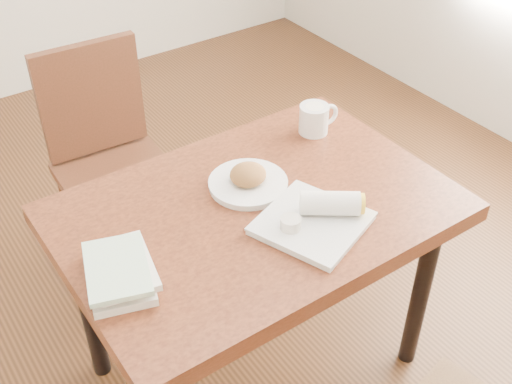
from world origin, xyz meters
TOP-DOWN VIEW (x-y plane):
  - ground at (0.00, 0.00)m, footprint 4.00×5.00m
  - table at (0.00, 0.00)m, footprint 1.15×0.79m
  - chair_far at (-0.14, 0.80)m, footprint 0.44×0.44m
  - plate_scone at (0.03, 0.09)m, footprint 0.25×0.25m
  - coffee_mug at (0.40, 0.22)m, footprint 0.15×0.10m
  - plate_burrito at (0.10, -0.17)m, footprint 0.36×0.36m
  - book_stack at (-0.46, -0.05)m, footprint 0.23×0.27m

SIDE VIEW (x-z plane):
  - ground at x=0.00m, z-range -0.01..0.00m
  - chair_far at x=-0.14m, z-range 0.07..1.03m
  - table at x=0.00m, z-range 0.29..1.04m
  - plate_scone at x=0.03m, z-range 0.74..0.81m
  - plate_burrito at x=0.10m, z-range 0.73..0.82m
  - book_stack at x=-0.46m, z-range 0.75..0.81m
  - coffee_mug at x=0.40m, z-range 0.75..0.85m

